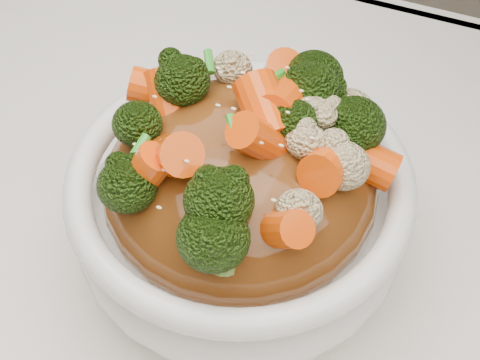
% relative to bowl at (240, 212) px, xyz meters
% --- Properties ---
extents(tablecloth, '(1.20, 0.80, 0.04)m').
position_rel_bowl_xyz_m(tablecloth, '(-0.00, -0.04, -0.07)').
color(tablecloth, white).
rests_on(tablecloth, dining_table).
extents(bowl, '(0.28, 0.28, 0.09)m').
position_rel_bowl_xyz_m(bowl, '(0.00, 0.00, 0.00)').
color(bowl, white).
rests_on(bowl, tablecloth).
extents(sauce_base, '(0.23, 0.23, 0.10)m').
position_rel_bowl_xyz_m(sauce_base, '(-0.00, -0.00, 0.03)').
color(sauce_base, '#5E3010').
rests_on(sauce_base, bowl).
extents(carrots, '(0.23, 0.23, 0.05)m').
position_rel_bowl_xyz_m(carrots, '(-0.00, -0.00, 0.10)').
color(carrots, '#EC4C07').
rests_on(carrots, sauce_base).
extents(broccoli, '(0.23, 0.23, 0.05)m').
position_rel_bowl_xyz_m(broccoli, '(-0.00, -0.00, 0.10)').
color(broccoli, black).
rests_on(broccoli, sauce_base).
extents(cauliflower, '(0.23, 0.23, 0.04)m').
position_rel_bowl_xyz_m(cauliflower, '(-0.00, -0.00, 0.10)').
color(cauliflower, beige).
rests_on(cauliflower, sauce_base).
extents(scallions, '(0.17, 0.17, 0.02)m').
position_rel_bowl_xyz_m(scallions, '(-0.00, -0.00, 0.10)').
color(scallions, green).
rests_on(scallions, sauce_base).
extents(sesame_seeds, '(0.20, 0.20, 0.01)m').
position_rel_bowl_xyz_m(sesame_seeds, '(-0.00, -0.00, 0.10)').
color(sesame_seeds, beige).
rests_on(sesame_seeds, sauce_base).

